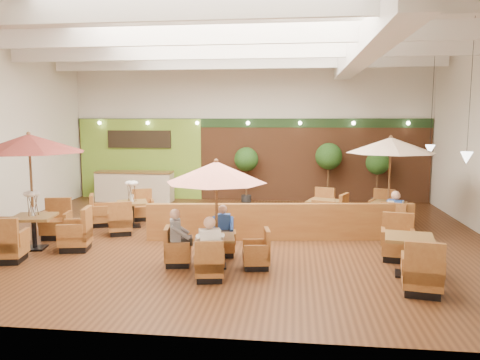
# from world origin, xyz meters

# --- Properties ---
(room) EXTENTS (14.04, 14.00, 5.52)m
(room) POSITION_xyz_m (0.25, 1.22, 3.63)
(room) COLOR #381E0F
(room) RESTS_ON ground
(service_counter) EXTENTS (3.00, 0.75, 1.18)m
(service_counter) POSITION_xyz_m (-4.40, 5.10, 0.58)
(service_counter) COLOR beige
(service_counter) RESTS_ON ground
(booth_divider) EXTENTS (7.05, 1.07, 0.98)m
(booth_divider) POSITION_xyz_m (1.46, -0.23, 0.49)
(booth_divider) COLOR brown
(booth_divider) RESTS_ON ground
(table_0) EXTENTS (2.94, 2.94, 2.90)m
(table_0) POSITION_xyz_m (-4.55, -1.82, 1.94)
(table_0) COLOR brown
(table_0) RESTS_ON ground
(table_1) EXTENTS (2.36, 2.36, 2.36)m
(table_1) POSITION_xyz_m (0.16, -2.69, 1.63)
(table_1) COLOR brown
(table_1) RESTS_ON ground
(table_2) EXTENTS (2.70, 2.87, 2.74)m
(table_2) POSITION_xyz_m (4.48, 1.39, 1.97)
(table_2) COLOR brown
(table_2) RESTS_ON ground
(table_3) EXTENTS (1.94, 2.75, 1.54)m
(table_3) POSITION_xyz_m (-3.23, 0.81, 0.45)
(table_3) COLOR brown
(table_3) RESTS_ON ground
(table_4) EXTENTS (1.09, 2.90, 1.05)m
(table_4) POSITION_xyz_m (4.17, -2.78, 0.40)
(table_4) COLOR brown
(table_4) RESTS_ON ground
(table_5) EXTENTS (1.16, 2.84, 1.00)m
(table_5) POSITION_xyz_m (2.71, 1.54, 0.38)
(table_5) COLOR brown
(table_5) RESTS_ON ground
(topiary_0) EXTENTS (0.92, 0.92, 2.14)m
(topiary_0) POSITION_xyz_m (-0.02, 5.30, 1.59)
(topiary_0) COLOR black
(topiary_0) RESTS_ON ground
(topiary_1) EXTENTS (1.00, 1.00, 2.32)m
(topiary_1) POSITION_xyz_m (3.08, 5.30, 1.73)
(topiary_1) COLOR black
(topiary_1) RESTS_ON ground
(topiary_2) EXTENTS (0.87, 0.87, 2.03)m
(topiary_2) POSITION_xyz_m (4.87, 5.30, 1.51)
(topiary_2) COLOR black
(topiary_2) RESTS_ON ground
(diner_0) EXTENTS (0.46, 0.42, 0.85)m
(diner_0) POSITION_xyz_m (0.16, -3.55, 0.78)
(diner_0) COLOR white
(diner_0) RESTS_ON ground
(diner_1) EXTENTS (0.39, 0.33, 0.75)m
(diner_1) POSITION_xyz_m (0.16, -1.83, 0.74)
(diner_1) COLOR #264CA6
(diner_1) RESTS_ON ground
(diner_2) EXTENTS (0.39, 0.43, 0.80)m
(diner_2) POSITION_xyz_m (-0.69, -2.69, 0.76)
(diner_2) COLOR slate
(diner_2) RESTS_ON ground
(diner_3) EXTENTS (0.47, 0.45, 0.83)m
(diner_3) POSITION_xyz_m (4.55, 0.39, 0.77)
(diner_3) COLOR #264CA6
(diner_3) RESTS_ON ground
(diner_4) EXTENTS (0.45, 0.41, 0.82)m
(diner_4) POSITION_xyz_m (4.55, 0.39, 0.77)
(diner_4) COLOR white
(diner_4) RESTS_ON ground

